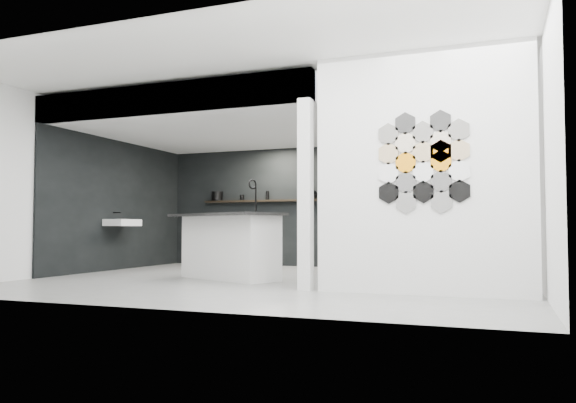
# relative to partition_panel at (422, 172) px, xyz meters

# --- Properties ---
(floor) EXTENTS (7.00, 6.00, 0.01)m
(floor) POSITION_rel_partition_panel_xyz_m (-2.23, 1.00, -1.40)
(floor) COLOR slate
(partition_panel) EXTENTS (2.45, 0.15, 2.80)m
(partition_panel) POSITION_rel_partition_panel_xyz_m (0.00, 0.00, 0.00)
(partition_panel) COLOR silver
(partition_panel) RESTS_ON floor
(bay_clad_back) EXTENTS (4.40, 0.04, 2.35)m
(bay_clad_back) POSITION_rel_partition_panel_xyz_m (-3.52, 3.97, -0.22)
(bay_clad_back) COLOR black
(bay_clad_back) RESTS_ON floor
(bay_clad_left) EXTENTS (0.04, 4.00, 2.35)m
(bay_clad_left) POSITION_rel_partition_panel_xyz_m (-5.70, 2.00, -0.22)
(bay_clad_left) COLOR black
(bay_clad_left) RESTS_ON floor
(bulkhead) EXTENTS (4.40, 4.00, 0.40)m
(bulkhead) POSITION_rel_partition_panel_xyz_m (-3.52, 2.00, 1.15)
(bulkhead) COLOR silver
(bulkhead) RESTS_ON corner_column
(corner_column) EXTENTS (0.16, 0.16, 2.35)m
(corner_column) POSITION_rel_partition_panel_xyz_m (-1.41, 0.00, -0.22)
(corner_column) COLOR silver
(corner_column) RESTS_ON floor
(fascia_beam) EXTENTS (4.40, 0.16, 0.40)m
(fascia_beam) POSITION_rel_partition_panel_xyz_m (-3.52, 0.08, 1.15)
(fascia_beam) COLOR silver
(fascia_beam) RESTS_ON corner_column
(wall_basin) EXTENTS (0.40, 0.60, 0.12)m
(wall_basin) POSITION_rel_partition_panel_xyz_m (-5.46, 1.80, -0.55)
(wall_basin) COLOR silver
(wall_basin) RESTS_ON bay_clad_left
(display_shelf) EXTENTS (3.00, 0.15, 0.04)m
(display_shelf) POSITION_rel_partition_panel_xyz_m (-3.43, 3.87, -0.10)
(display_shelf) COLOR black
(display_shelf) RESTS_ON bay_clad_back
(kitchen_island) EXTENTS (2.00, 1.50, 1.48)m
(kitchen_island) POSITION_rel_partition_panel_xyz_m (-2.92, 0.97, -0.90)
(kitchen_island) COLOR silver
(kitchen_island) RESTS_ON floor
(stockpot) EXTENTS (0.30, 0.30, 0.19)m
(stockpot) POSITION_rel_partition_panel_xyz_m (-4.67, 3.87, 0.01)
(stockpot) COLOR black
(stockpot) RESTS_ON display_shelf
(kettle) EXTENTS (0.27, 0.27, 0.17)m
(kettle) POSITION_rel_partition_panel_xyz_m (-2.59, 3.87, 0.01)
(kettle) COLOR black
(kettle) RESTS_ON display_shelf
(glass_bowl) EXTENTS (0.19, 0.19, 0.11)m
(glass_bowl) POSITION_rel_partition_panel_xyz_m (-2.12, 3.87, -0.03)
(glass_bowl) COLOR gray
(glass_bowl) RESTS_ON display_shelf
(glass_vase) EXTENTS (0.11, 0.11, 0.12)m
(glass_vase) POSITION_rel_partition_panel_xyz_m (-2.08, 3.87, -0.02)
(glass_vase) COLOR gray
(glass_vase) RESTS_ON display_shelf
(bottle_dark) EXTENTS (0.08, 0.08, 0.17)m
(bottle_dark) POSITION_rel_partition_panel_xyz_m (-3.54, 3.87, 0.01)
(bottle_dark) COLOR black
(bottle_dark) RESTS_ON display_shelf
(utensil_cup) EXTENTS (0.11, 0.11, 0.11)m
(utensil_cup) POSITION_rel_partition_panel_xyz_m (-4.10, 3.87, -0.03)
(utensil_cup) COLOR black
(utensil_cup) RESTS_ON display_shelf
(hex_tile_cluster) EXTENTS (1.04, 0.02, 1.16)m
(hex_tile_cluster) POSITION_rel_partition_panel_xyz_m (0.03, -0.09, 0.10)
(hex_tile_cluster) COLOR black
(hex_tile_cluster) RESTS_ON partition_panel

